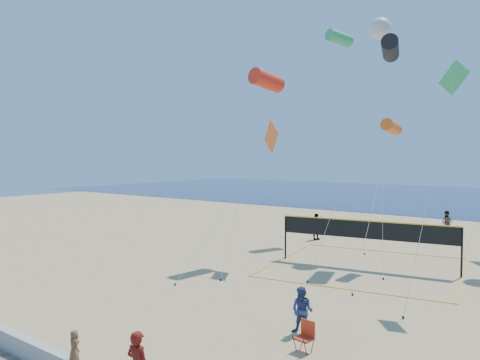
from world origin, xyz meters
The scene contains 13 objects.
toddler centered at (-2.20, -3.01, 1.01)m, with size 0.40×0.26×0.82m, color brown.
bystander_a centered at (1.01, 3.63, 0.81)m, with size 0.79×0.61×1.62m, color navy.
far_person_0 centered at (-7.01, 19.92, 0.95)m, with size 1.12×0.47×1.91m, color gray.
far_person_3 centered at (-0.07, 28.35, 0.89)m, with size 0.87×0.68×1.78m, color gray.
camp_chair centered at (1.79, 2.47, 0.53)m, with size 0.57×0.69×1.06m.
volleyball_net centered at (-0.92, 14.10, 1.77)m, with size 11.02×10.89×2.57m.
kite_0 centered at (-6.65, 12.91, 10.47)m, with size 1.82×6.98×11.12m.
kite_1 centered at (-0.90, 17.31, 12.35)m, with size 1.90×9.16×12.99m.
kite_2 centered at (-0.15, 15.54, 7.64)m, with size 1.15×7.65×8.11m.
kite_3 centered at (-5.60, 11.48, 6.85)m, with size 1.99×7.03×8.10m.
kite_4 centered at (3.93, 10.93, 8.73)m, with size 1.41×4.35×10.10m.
kite_6 centered at (-2.43, 19.76, 14.25)m, with size 4.15×8.60×14.96m.
kite_8 centered at (-6.56, 22.50, 14.81)m, with size 5.23×6.60×15.41m.
Camera 1 is at (8.70, -10.14, 6.08)m, focal length 35.00 mm.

